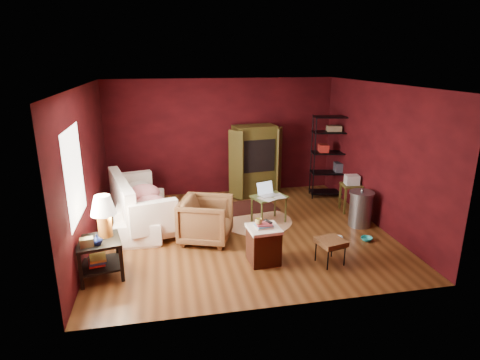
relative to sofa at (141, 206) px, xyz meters
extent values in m
cube|color=brown|center=(1.91, -0.69, -0.43)|extent=(5.50, 5.00, 0.02)
cube|color=white|center=(1.91, -0.69, 2.39)|extent=(5.50, 5.00, 0.02)
cube|color=#3F090C|center=(1.91, 1.82, 0.98)|extent=(5.50, 0.02, 2.80)
cube|color=#3F090C|center=(1.91, -3.20, 0.98)|extent=(5.50, 0.02, 2.80)
cube|color=#3F090C|center=(-0.85, -0.69, 0.98)|extent=(0.02, 5.00, 2.80)
cube|color=#3F090C|center=(4.67, -0.69, 0.98)|extent=(0.02, 5.00, 2.80)
cube|color=white|center=(-0.82, -1.69, 1.18)|extent=(0.02, 1.20, 1.40)
imported|color=white|center=(0.00, 0.00, 0.00)|extent=(0.71, 2.18, 0.84)
imported|color=black|center=(1.19, -0.94, 0.03)|extent=(1.07, 1.10, 0.91)
imported|color=#A8AAAF|center=(3.59, -1.37, -0.31)|extent=(0.22, 0.14, 0.22)
imported|color=#25ABAD|center=(4.11, -1.52, -0.31)|extent=(0.22, 0.14, 0.21)
imported|color=#0D1641|center=(-0.54, -2.05, 0.27)|extent=(0.16, 0.17, 0.16)
imported|color=#D2C567|center=(1.94, -1.94, 0.33)|extent=(0.13, 0.11, 0.12)
cube|color=black|center=(-0.56, -1.88, 0.17)|extent=(0.76, 0.76, 0.04)
cube|color=black|center=(-0.56, -1.88, -0.23)|extent=(0.71, 0.71, 0.03)
cube|color=black|center=(-0.78, -2.22, -0.12)|extent=(0.06, 0.06, 0.60)
cube|color=black|center=(-0.22, -2.11, -0.12)|extent=(0.06, 0.06, 0.60)
cube|color=black|center=(-0.90, -1.66, -0.12)|extent=(0.06, 0.06, 0.60)
cube|color=black|center=(-0.33, -1.54, -0.12)|extent=(0.06, 0.06, 0.60)
cylinder|color=#BD6822|center=(-0.45, -1.75, 0.37)|extent=(0.25, 0.25, 0.36)
cone|color=#F2E5C6|center=(-0.45, -1.75, 0.70)|extent=(0.45, 0.45, 0.30)
cube|color=olive|center=(-0.68, -2.07, 0.25)|extent=(0.21, 0.16, 0.13)
cube|color=#B8392E|center=(-0.61, -1.89, -0.18)|extent=(0.29, 0.34, 0.03)
cube|color=#2E68B8|center=(-0.60, -1.89, -0.14)|extent=(0.29, 0.34, 0.03)
cube|color=gold|center=(-0.59, -1.89, -0.11)|extent=(0.29, 0.34, 0.03)
cube|color=white|center=(0.01, 0.03, -0.12)|extent=(1.33, 2.20, 0.43)
cube|color=white|center=(-0.35, -0.06, 0.17)|extent=(0.68, 2.04, 0.86)
cube|color=white|center=(0.26, -0.96, 0.12)|extent=(0.89, 0.39, 0.59)
cube|color=white|center=(-0.23, 1.03, 0.12)|extent=(0.89, 0.39, 0.59)
ellipsoid|color=#FD2334|center=(0.21, -0.53, 0.23)|extent=(0.68, 0.68, 0.30)
ellipsoid|color=#FD2334|center=(0.07, 0.05, 0.25)|extent=(0.76, 0.76, 0.35)
ellipsoid|color=white|center=(-0.06, 0.57, 0.21)|extent=(0.63, 0.63, 0.28)
cube|color=#421C0F|center=(2.03, -1.93, -0.14)|extent=(0.51, 0.51, 0.57)
cube|color=white|center=(2.03, -1.93, 0.17)|extent=(0.54, 0.54, 0.05)
cube|color=beige|center=(2.03, -1.93, 0.21)|extent=(0.29, 0.23, 0.02)
cube|color=#4C89B2|center=(2.03, -1.93, 0.24)|extent=(0.29, 0.24, 0.02)
cube|color=#CC4C59|center=(2.03, -1.93, 0.26)|extent=(0.26, 0.20, 0.02)
cube|color=black|center=(2.11, -1.89, 0.28)|extent=(0.12, 0.18, 0.02)
cube|color=black|center=(3.09, -2.19, -0.04)|extent=(0.50, 0.50, 0.08)
cube|color=black|center=(3.09, -2.19, -0.09)|extent=(0.45, 0.45, 0.02)
cylinder|color=black|center=(2.97, -2.39, -0.25)|extent=(0.03, 0.03, 0.34)
cylinder|color=black|center=(3.29, -2.31, -0.25)|extent=(0.03, 0.03, 0.34)
cylinder|color=black|center=(2.89, -2.06, -0.25)|extent=(0.03, 0.03, 0.34)
cylinder|color=black|center=(3.21, -1.99, -0.25)|extent=(0.03, 0.03, 0.34)
cylinder|color=beige|center=(2.30, -0.22, -0.41)|extent=(1.87, 1.87, 0.01)
cube|color=#4A1913|center=(2.29, 0.56, -0.40)|extent=(1.39, 1.03, 0.01)
cube|color=#59652E|center=(2.54, -0.33, 0.14)|extent=(0.78, 0.66, 0.03)
cylinder|color=#59652E|center=(2.33, -0.61, -0.14)|extent=(0.05, 0.05, 0.56)
cylinder|color=#59652E|center=(2.88, -0.42, -0.14)|extent=(0.05, 0.05, 0.56)
cylinder|color=#59652E|center=(2.21, -0.25, -0.14)|extent=(0.05, 0.05, 0.56)
cylinder|color=#59652E|center=(2.75, -0.06, -0.14)|extent=(0.05, 0.05, 0.56)
cube|color=silver|center=(2.53, -0.30, 0.16)|extent=(0.42, 0.35, 0.02)
cube|color=silver|center=(2.49, -0.19, 0.29)|extent=(0.36, 0.19, 0.24)
cube|color=beige|center=(2.45, -0.48, 0.15)|extent=(0.37, 0.41, 0.00)
cube|color=beige|center=(2.72, -0.38, 0.15)|extent=(0.28, 0.37, 0.00)
cube|color=#483C14|center=(2.64, 1.45, 0.44)|extent=(1.06, 0.67, 1.72)
cube|color=black|center=(2.66, 1.36, 0.62)|extent=(0.86, 0.51, 0.77)
cube|color=#483C14|center=(2.14, 1.12, 0.44)|extent=(0.31, 0.33, 1.63)
cube|color=#483C14|center=(3.22, 1.26, 0.44)|extent=(0.23, 0.38, 1.63)
cube|color=#313437|center=(2.65, 1.40, 0.53)|extent=(0.61, 0.52, 0.47)
cube|color=black|center=(2.68, 1.17, 0.53)|extent=(0.45, 0.07, 0.36)
cube|color=#483C14|center=(2.65, 1.40, -0.01)|extent=(0.87, 0.55, 0.05)
cylinder|color=black|center=(3.95, 0.86, 0.56)|extent=(0.03, 0.03, 1.97)
cylinder|color=black|center=(4.86, 0.70, 0.56)|extent=(0.03, 0.03, 1.97)
cylinder|color=black|center=(4.02, 1.25, 0.56)|extent=(0.03, 0.03, 1.97)
cylinder|color=black|center=(4.93, 1.09, 0.56)|extent=(0.03, 0.03, 1.97)
cube|color=black|center=(4.44, 0.97, -0.31)|extent=(1.02, 0.58, 0.03)
cube|color=black|center=(4.44, 0.97, 0.18)|extent=(1.02, 0.58, 0.03)
cube|color=black|center=(4.44, 0.97, 0.67)|extent=(1.02, 0.58, 0.03)
cube|color=black|center=(4.44, 0.97, 1.16)|extent=(1.02, 0.58, 0.03)
cube|color=black|center=(4.44, 0.97, 1.52)|extent=(1.02, 0.58, 0.03)
cube|color=maroon|center=(4.22, 1.01, 0.78)|extent=(0.26, 0.31, 0.17)
cube|color=#2E2E39|center=(4.65, 0.94, 0.31)|extent=(0.32, 0.32, 0.22)
cube|color=brown|center=(4.44, 0.97, 1.25)|extent=(0.36, 0.27, 0.13)
cube|color=#483C14|center=(4.47, -0.06, 0.18)|extent=(0.46, 0.46, 0.04)
cube|color=#483C14|center=(4.28, -0.21, -0.12)|extent=(0.05, 0.05, 0.60)
cube|color=#483C14|center=(4.63, -0.25, -0.12)|extent=(0.05, 0.05, 0.60)
cube|color=#483C14|center=(4.32, 0.14, -0.12)|extent=(0.05, 0.05, 0.60)
cube|color=#483C14|center=(4.67, 0.09, -0.12)|extent=(0.05, 0.05, 0.60)
cube|color=silver|center=(4.47, -0.06, 0.30)|extent=(0.31, 0.26, 0.21)
cylinder|color=gray|center=(4.31, -0.84, -0.09)|extent=(0.59, 0.59, 0.67)
cylinder|color=gray|center=(4.31, -0.84, 0.27)|extent=(0.65, 0.65, 0.04)
sphere|color=gray|center=(4.31, -0.84, 0.32)|extent=(0.09, 0.09, 0.07)
camera|label=1|loc=(0.49, -7.73, 2.84)|focal=30.00mm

